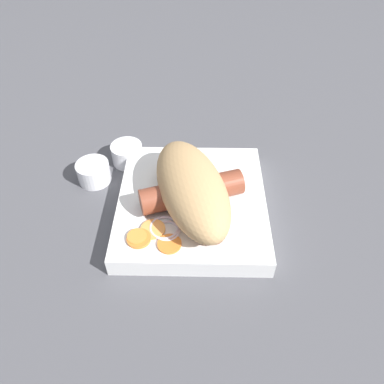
{
  "coord_description": "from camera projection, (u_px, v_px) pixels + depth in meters",
  "views": [
    {
      "loc": [
        0.35,
        0.01,
        0.39
      ],
      "look_at": [
        0.0,
        0.0,
        0.04
      ],
      "focal_mm": 35.0,
      "sensor_mm": 36.0,
      "label": 1
    }
  ],
  "objects": [
    {
      "name": "ground_plane",
      "position": [
        192.0,
        211.0,
        0.53
      ],
      "size": [
        3.0,
        3.0,
        0.0
      ],
      "primitive_type": "plane",
      "color": "#4C4C51"
    },
    {
      "name": "food_tray",
      "position": [
        192.0,
        204.0,
        0.52
      ],
      "size": [
        0.21,
        0.2,
        0.03
      ],
      "color": "white",
      "rests_on": "ground_plane"
    },
    {
      "name": "bread_roll",
      "position": [
        192.0,
        188.0,
        0.48
      ],
      "size": [
        0.2,
        0.13,
        0.06
      ],
      "color": "tan",
      "rests_on": "food_tray"
    },
    {
      "name": "sausage",
      "position": [
        196.0,
        192.0,
        0.49
      ],
      "size": [
        0.16,
        0.14,
        0.03
      ],
      "color": "brown",
      "rests_on": "food_tray"
    },
    {
      "name": "pickled_veggies",
      "position": [
        157.0,
        233.0,
        0.46
      ],
      "size": [
        0.06,
        0.08,
        0.0
      ],
      "color": "#F99E4C",
      "rests_on": "food_tray"
    },
    {
      "name": "condiment_cup_near",
      "position": [
        127.0,
        155.0,
        0.59
      ],
      "size": [
        0.05,
        0.05,
        0.03
      ],
      "color": "white",
      "rests_on": "ground_plane"
    },
    {
      "name": "condiment_cup_far",
      "position": [
        94.0,
        173.0,
        0.56
      ],
      "size": [
        0.05,
        0.05,
        0.03
      ],
      "color": "white",
      "rests_on": "ground_plane"
    }
  ]
}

